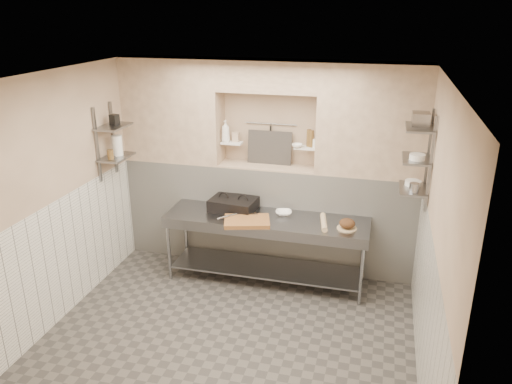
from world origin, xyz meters
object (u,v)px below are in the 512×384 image
(mixing_bowl, at_px, (284,213))
(jug_left, at_px, (117,145))
(bread_loaf, at_px, (347,223))
(prep_table, at_px, (266,236))
(bowl_alcove, at_px, (297,146))
(panini_press, at_px, (233,204))
(cutting_board, at_px, (247,221))
(bottle_soap, at_px, (226,131))
(rolling_pin, at_px, (324,222))

(mixing_bowl, xyz_separation_m, jug_left, (-2.15, -0.25, 0.82))
(mixing_bowl, distance_m, bread_loaf, 0.86)
(prep_table, relative_size, jug_left, 9.99)
(mixing_bowl, bearing_deg, bowl_alcove, 75.50)
(panini_press, distance_m, cutting_board, 0.47)
(mixing_bowl, height_order, bottle_soap, bottle_soap)
(panini_press, height_order, cutting_board, panini_press)
(mixing_bowl, height_order, bowl_alcove, bowl_alcove)
(prep_table, height_order, panini_press, panini_press)
(rolling_pin, distance_m, jug_left, 2.81)
(rolling_pin, xyz_separation_m, jug_left, (-2.69, -0.06, 0.81))
(cutting_board, bearing_deg, jug_left, 175.86)
(cutting_board, distance_m, jug_left, 1.95)
(panini_press, bearing_deg, bowl_alcove, 30.96)
(cutting_board, bearing_deg, bread_loaf, 6.69)
(bowl_alcove, bearing_deg, prep_table, -119.05)
(prep_table, xyz_separation_m, mixing_bowl, (0.19, 0.16, 0.28))
(mixing_bowl, relative_size, bread_loaf, 1.08)
(prep_table, relative_size, bottle_soap, 8.86)
(prep_table, height_order, cutting_board, cutting_board)
(jug_left, bearing_deg, bowl_alcove, 14.97)
(mixing_bowl, bearing_deg, prep_table, -140.04)
(prep_table, relative_size, bread_loaf, 13.56)
(rolling_pin, distance_m, bowl_alcove, 1.07)
(mixing_bowl, bearing_deg, panini_press, -179.51)
(bowl_alcove, bearing_deg, cutting_board, -123.28)
(mixing_bowl, height_order, jug_left, jug_left)
(panini_press, height_order, mixing_bowl, panini_press)
(bread_loaf, bearing_deg, jug_left, -179.72)
(mixing_bowl, height_order, bread_loaf, bread_loaf)
(prep_table, bearing_deg, cutting_board, -131.99)
(mixing_bowl, xyz_separation_m, rolling_pin, (0.54, -0.19, 0.01))
(prep_table, bearing_deg, jug_left, -177.50)
(rolling_pin, relative_size, bowl_alcove, 3.34)
(bread_loaf, bearing_deg, bottle_soap, 160.25)
(rolling_pin, bearing_deg, bowl_alcove, 129.73)
(cutting_board, distance_m, bread_loaf, 1.22)
(cutting_board, distance_m, mixing_bowl, 0.54)
(panini_press, distance_m, bowl_alcove, 1.13)
(panini_press, relative_size, bowl_alcove, 4.48)
(prep_table, height_order, rolling_pin, rolling_pin)
(mixing_bowl, bearing_deg, bread_loaf, -15.78)
(panini_press, relative_size, mixing_bowl, 3.00)
(mixing_bowl, distance_m, bowl_alcove, 0.89)
(mixing_bowl, bearing_deg, rolling_pin, -19.53)
(panini_press, height_order, jug_left, jug_left)
(bread_loaf, height_order, jug_left, jug_left)
(bowl_alcove, bearing_deg, panini_press, -154.98)
(cutting_board, xyz_separation_m, rolling_pin, (0.93, 0.18, 0.01))
(prep_table, distance_m, jug_left, 2.25)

